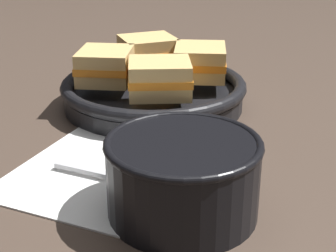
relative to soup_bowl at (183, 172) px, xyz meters
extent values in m
plane|color=#47382D|center=(-0.08, 0.07, -0.04)|extent=(4.00, 4.00, 0.00)
cube|color=white|center=(-0.09, 0.02, -0.04)|extent=(0.27, 0.24, 0.00)
cylinder|color=black|center=(0.00, 0.00, -0.01)|extent=(0.14, 0.14, 0.08)
cylinder|color=gold|center=(0.00, 0.00, 0.02)|extent=(0.13, 0.13, 0.01)
torus|color=black|center=(0.00, 0.00, 0.03)|extent=(0.15, 0.15, 0.01)
cube|color=silver|center=(-0.11, 0.00, -0.04)|extent=(0.11, 0.03, 0.01)
ellipsoid|color=silver|center=(-0.03, 0.02, -0.04)|extent=(0.06, 0.04, 0.01)
cylinder|color=black|center=(-0.20, 0.22, -0.03)|extent=(0.26, 0.26, 0.02)
torus|color=black|center=(-0.20, 0.22, -0.01)|extent=(0.27, 0.27, 0.02)
cube|color=black|center=(-0.35, 0.32, -0.01)|extent=(0.11, 0.09, 0.01)
cube|color=#DBB26B|center=(-0.15, 0.26, 0.01)|extent=(0.10, 0.11, 0.02)
cube|color=orange|center=(-0.15, 0.26, 0.02)|extent=(0.11, 0.11, 0.01)
cube|color=#DBB26B|center=(-0.15, 0.26, 0.04)|extent=(0.10, 0.11, 0.02)
cube|color=#DBB26B|center=(-0.24, 0.27, 0.01)|extent=(0.10, 0.11, 0.02)
cube|color=orange|center=(-0.24, 0.27, 0.02)|extent=(0.11, 0.11, 0.01)
cube|color=#DBB26B|center=(-0.24, 0.27, 0.04)|extent=(0.10, 0.11, 0.02)
cube|color=#DBB26B|center=(-0.25, 0.17, 0.01)|extent=(0.10, 0.11, 0.02)
cube|color=orange|center=(-0.25, 0.17, 0.02)|extent=(0.11, 0.11, 0.01)
cube|color=#DBB26B|center=(-0.25, 0.17, 0.04)|extent=(0.10, 0.11, 0.02)
cube|color=#DBB26B|center=(-0.15, 0.17, 0.01)|extent=(0.11, 0.11, 0.02)
cube|color=orange|center=(-0.15, 0.17, 0.02)|extent=(0.11, 0.11, 0.01)
cube|color=#DBB26B|center=(-0.15, 0.17, 0.04)|extent=(0.11, 0.11, 0.02)
camera|label=1|loc=(0.23, -0.36, 0.23)|focal=55.00mm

